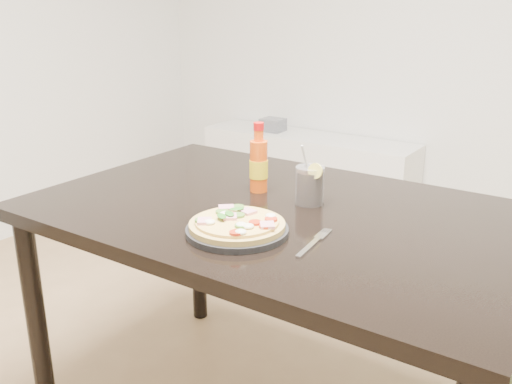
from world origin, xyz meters
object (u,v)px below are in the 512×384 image
Objects in this scene: media_console at (307,173)px; fork at (315,242)px; pizza at (237,223)px; plate at (237,231)px; cola_cup at (310,186)px; dining_table at (279,235)px; hot_sauce_bottle at (259,164)px.

fork is at bearing -60.51° from media_console.
pizza is 0.17× the size of media_console.
pizza reaches higher than media_console.
plate is 1.49× the size of cola_cup.
cola_cup is (0.04, 0.30, 0.02)m from pizza.
cola_cup reaches higher than media_console.
plate reaches higher than dining_table.
fork reaches higher than dining_table.
media_console is at bearing 116.84° from dining_table.
pizza is 0.35m from hot_sauce_bottle.
dining_table is at bearing 93.11° from pizza.
cola_cup is at bearing 57.94° from dining_table.
dining_table is at bearing 92.98° from plate.
dining_table reaches higher than media_console.
cola_cup reaches higher than dining_table.
hot_sauce_bottle reaches higher than pizza.
dining_table is 0.16m from cola_cup.
plate is 0.35m from hot_sauce_bottle.
cola_cup reaches higher than plate.
fork is 0.13× the size of media_console.
fork is at bearing -58.16° from cola_cup.
hot_sauce_bottle is (-0.13, 0.09, 0.17)m from dining_table.
cola_cup is 0.12× the size of media_console.
pizza is 0.30m from cola_cup.
hot_sauce_bottle is at bearing 115.03° from pizza.
hot_sauce_bottle reaches higher than media_console.
hot_sauce_bottle is 0.43m from fork.
pizza is at bearing -97.17° from cola_cup.
fork is (0.15, -0.24, -0.05)m from cola_cup.
pizza is 0.20m from fork.
media_console is at bearing 114.56° from pizza.
hot_sauce_bottle is 1.13× the size of fork.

